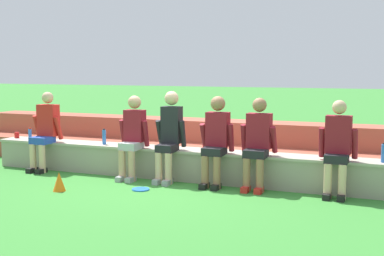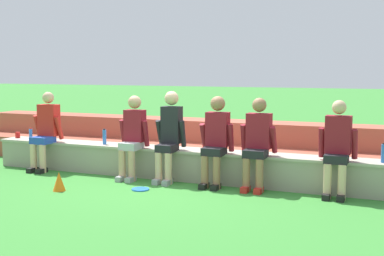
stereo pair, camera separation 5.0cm
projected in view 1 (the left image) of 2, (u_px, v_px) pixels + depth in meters
ground_plane at (177, 182)px, 8.17m from camera, size 80.00×80.00×0.00m
stone_seating_wall at (182, 163)px, 8.35m from camera, size 7.05×0.49×0.49m
brick_bleachers at (211, 147)px, 9.59m from camera, size 10.09×1.37×0.81m
person_far_left at (45, 129)px, 9.03m from camera, size 0.53×0.57×1.37m
person_left_of_center at (133, 135)px, 8.33m from camera, size 0.50×0.53×1.35m
person_center at (169, 134)px, 8.14m from camera, size 0.48×0.57×1.42m
person_right_of_center at (216, 138)px, 7.82m from camera, size 0.52×0.56×1.36m
person_far_right at (257, 141)px, 7.61m from camera, size 0.54×0.55×1.35m
person_rightmost_edge at (338, 146)px, 7.17m from camera, size 0.53×0.50×1.35m
water_bottle_near_right at (104, 137)px, 8.81m from camera, size 0.06×0.06×0.27m
water_bottle_center_gap at (384, 153)px, 7.12m from camera, size 0.07×0.07×0.27m
water_bottle_mid_right at (30, 134)px, 9.50m from camera, size 0.06×0.06×0.20m
plastic_cup_left_end at (17, 135)px, 9.63m from camera, size 0.09×0.09×0.11m
frisbee at (141, 189)px, 7.63m from camera, size 0.26×0.26×0.02m
sports_cone at (59, 182)px, 7.54m from camera, size 0.18×0.18×0.28m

